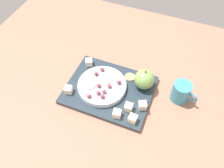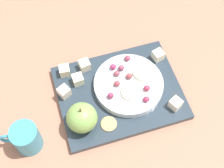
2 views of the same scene
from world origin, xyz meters
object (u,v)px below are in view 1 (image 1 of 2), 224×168
Objects in this scene: apple_slice_0 at (89,84)px; apple_slice_1 at (106,79)px; cheese_cube_1 at (133,119)px; cheese_cube_4 at (143,105)px; grape_4 at (98,93)px; cheese_cube_3 at (117,114)px; grape_2 at (110,86)px; apple_whole at (144,79)px; cup at (181,92)px; cheese_cube_5 at (129,107)px; grape_1 at (102,69)px; grape_7 at (96,74)px; cracker_0 at (130,77)px; grape_6 at (103,97)px; platter at (109,90)px; grape_0 at (89,96)px; serving_dish at (102,86)px; grape_8 at (99,86)px; grape_3 at (104,92)px; cheese_cube_0 at (68,90)px; grape_5 at (119,82)px; cheese_cube_2 at (89,62)px.

apple_slice_1 is (4.96, 4.76, 0.00)cm from apple_slice_0.
cheese_cube_1 is 1.00× the size of cheese_cube_4.
cheese_cube_3 is at bearing -27.64° from grape_4.
grape_2 is 4.26cm from apple_slice_1.
apple_whole reaches higher than cup.
cheese_cube_5 is 19.44cm from grape_1.
cracker_0 is at bearing 24.90° from grape_7.
grape_6 is (-7.15, 3.87, 1.58)cm from cheese_cube_3.
apple_whole reaches higher than platter.
cheese_cube_1 is 1.61× the size of grape_0.
serving_dish is 10.86× the size of grape_0.
grape_1 and grape_2 have the same top height.
grape_4 is (-2.18, -5.26, 3.87)cm from platter.
cracker_0 is at bearing 49.84° from grape_8.
serving_dish is 5.04cm from apple_slice_0.
apple_whole is at bearing 11.05° from grape_7.
cheese_cube_5 is at bearing -141.34° from cup.
cracker_0 is at bearing 126.77° from cheese_cube_4.
grape_3 is at bearing -157.87° from cup.
grape_3 is 6.55cm from apple_slice_1.
grape_1 reaches higher than cheese_cube_0.
grape_0 is 34.25cm from cup.
grape_8 is (-10.39, 7.98, 1.56)cm from cheese_cube_3.
serving_dish is 10.86× the size of grape_5.
grape_7 is at bearing 151.93° from cheese_cube_5.
grape_3 is (-13.23, 6.02, 1.51)cm from cheese_cube_1.
platter is 11.84× the size of cheese_cube_5.
cheese_cube_5 is 10.76cm from grape_5.
cheese_cube_4 is at bearing 76.16° from cheese_cube_1.
grape_7 is at bearing 123.87° from grape_8.
grape_7 is 5.87cm from grape_8.
grape_2 is at bearing -4.85° from serving_dish.
apple_whole reaches higher than grape_1.
serving_dish is 17.42cm from cheese_cube_4.
cheese_cube_1 is at bearing -36.04° from cheese_cube_2.
grape_2 is at bearing -132.02° from grape_5.
grape_8 reaches higher than cheese_cube_1.
grape_6 is (2.09, -0.96, -0.01)cm from grape_4.
cracker_0 is 13.96cm from grape_3.
cheese_cube_1 and cheese_cube_2 have the same top height.
grape_4 reaches higher than cheese_cube_1.
cheese_cube_3 is 0.67× the size of cracker_0.
cheese_cube_4 is 21.98cm from grape_7.
grape_3 is (-10.38, 2.15, 1.51)cm from cheese_cube_5.
grape_7 is (-12.15, -5.64, 2.74)cm from cracker_0.
grape_0 is 5.83cm from grape_3.
cheese_cube_4 is 1.61× the size of grape_0.
apple_whole is 21.85cm from grape_0.
grape_2 is at bearing -27.17° from grape_7.
grape_2 is at bearing -61.59° from platter.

